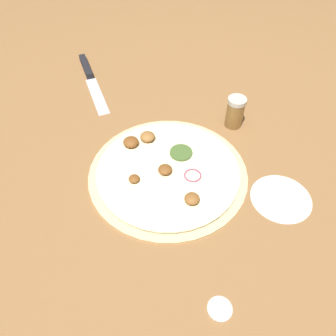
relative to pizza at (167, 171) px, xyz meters
The scene contains 6 objects.
ground_plane 0.01m from the pizza, 31.88° to the left, with size 3.00×3.00×0.00m, color olive.
pizza is the anchor object (origin of this frame).
knife 0.48m from the pizza, 153.71° to the right, with size 0.31×0.11×0.02m.
spice_jar 0.25m from the pizza, 129.13° to the left, with size 0.05×0.05×0.08m.
loose_cap 0.32m from the pizza, 11.16° to the left, with size 0.04×0.04×0.01m.
flour_patch 0.26m from the pizza, 68.18° to the left, with size 0.13×0.13×0.00m.
Camera 1 is at (0.50, -0.04, 0.58)m, focal length 35.00 mm.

